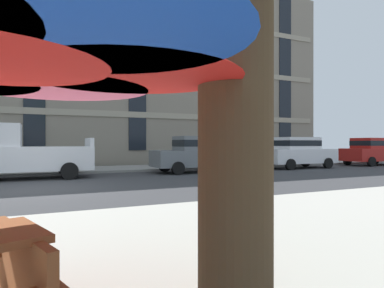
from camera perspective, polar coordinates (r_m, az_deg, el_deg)
name	(u,v)px	position (r m, az deg, el deg)	size (l,w,h in m)	color
ground_plane	(33,190)	(11.46, -25.19, -7.08)	(120.00, 120.00, 0.00)	#38383A
sidewalk_far	(34,171)	(18.22, -25.07, -4.21)	(56.00, 3.60, 0.12)	gray
apartment_building	(35,73)	(26.83, -25.01, 10.78)	(40.40, 12.08, 12.80)	gray
pickup_white_midblock	(19,154)	(15.09, -27.20, -1.44)	(5.10, 2.12, 2.20)	silver
sedan_gray	(198,153)	(16.75, 0.96, -1.53)	(4.40, 1.98, 1.78)	slate
sedan_white	(298,152)	(20.37, 17.41, -1.25)	(4.40, 1.98, 1.78)	silver
sedan_red	(373,151)	(25.10, 28.24, -1.00)	(4.40, 1.98, 1.78)	#B21E19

